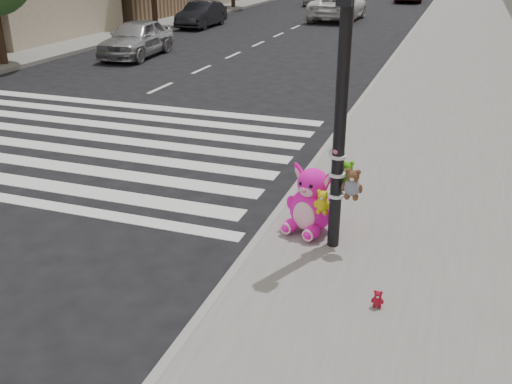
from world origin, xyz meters
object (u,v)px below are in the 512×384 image
at_px(car_dark_far, 202,14).
at_px(car_silver_far, 136,38).
at_px(pink_bunny, 311,204).
at_px(red_teddy, 378,299).
at_px(car_white_near, 338,6).
at_px(signal_pole, 342,130).

bearing_deg(car_dark_far, car_silver_far, -82.33).
distance_m(pink_bunny, red_teddy, 2.05).
bearing_deg(car_white_near, car_silver_far, 72.39).
relative_size(signal_pole, red_teddy, 18.31).
bearing_deg(pink_bunny, car_silver_far, 145.82).
distance_m(signal_pole, car_dark_far, 24.61).
height_order(pink_bunny, car_silver_far, car_silver_far).
xyz_separation_m(signal_pole, pink_bunny, (-0.43, 0.31, -1.24)).
height_order(car_dark_far, car_white_near, car_white_near).
relative_size(signal_pole, car_white_near, 0.72).
relative_size(car_silver_far, car_dark_far, 1.04).
bearing_deg(signal_pole, pink_bunny, 144.55).
bearing_deg(red_teddy, car_white_near, 98.71).
relative_size(signal_pole, car_dark_far, 1.01).
height_order(car_silver_far, car_dark_far, car_silver_far).
bearing_deg(signal_pole, car_dark_far, 118.72).
relative_size(signal_pole, car_silver_far, 0.97).
xyz_separation_m(pink_bunny, car_dark_far, (-11.38, 21.25, 0.10)).
height_order(pink_bunny, car_white_near, car_white_near).
distance_m(pink_bunny, car_silver_far, 15.95).
bearing_deg(pink_bunny, car_dark_far, 134.83).
bearing_deg(red_teddy, car_dark_far, 114.69).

